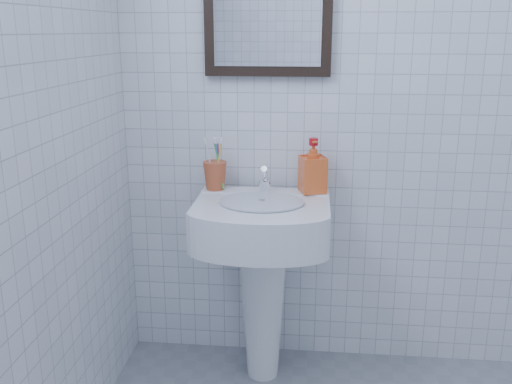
# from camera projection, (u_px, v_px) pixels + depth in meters

# --- Properties ---
(wall_back) EXTENTS (2.20, 0.02, 2.50)m
(wall_back) POSITION_uv_depth(u_px,v_px,m) (393.00, 74.00, 2.24)
(wall_back) COLOR white
(wall_back) RESTS_ON ground
(washbasin) EXTENTS (0.52, 0.38, 0.79)m
(washbasin) POSITION_uv_depth(u_px,v_px,m) (263.00, 260.00, 2.28)
(washbasin) COLOR white
(washbasin) RESTS_ON ground
(faucet) EXTENTS (0.05, 0.10, 0.12)m
(faucet) POSITION_uv_depth(u_px,v_px,m) (265.00, 181.00, 2.29)
(faucet) COLOR white
(faucet) RESTS_ON washbasin
(toothbrush_cup) EXTENTS (0.11, 0.11, 0.12)m
(toothbrush_cup) POSITION_uv_depth(u_px,v_px,m) (215.00, 176.00, 2.32)
(toothbrush_cup) COLOR #BA4F2A
(toothbrush_cup) RESTS_ON washbasin
(soap_dispenser) EXTENTS (0.12, 0.12, 0.22)m
(soap_dispenser) POSITION_uv_depth(u_px,v_px,m) (313.00, 166.00, 2.27)
(soap_dispenser) COLOR #E24B16
(soap_dispenser) RESTS_ON washbasin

